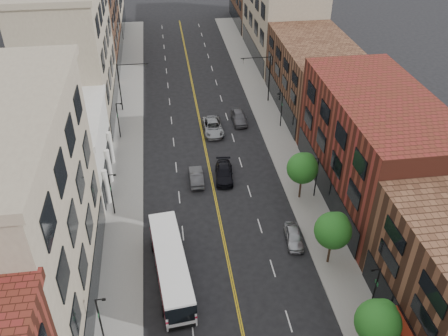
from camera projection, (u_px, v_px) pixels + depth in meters
name	position (u px, v px, depth m)	size (l,w,h in m)	color
sidewalk_left	(127.00, 157.00, 59.76)	(4.00, 110.00, 0.15)	gray
sidewalk_right	(282.00, 146.00, 62.06)	(4.00, 110.00, 0.15)	gray
bldg_l_tanoffice	(12.00, 223.00, 35.95)	(10.00, 22.00, 18.00)	gray
bldg_l_white	(59.00, 152.00, 53.47)	(10.00, 14.00, 8.00)	silver
bldg_l_far_a	(70.00, 55.00, 64.50)	(10.00, 20.00, 18.00)	gray
bldg_l_far_b	(86.00, 21.00, 81.67)	(10.00, 20.00, 15.00)	#523121
bldg_r_mid	(374.00, 147.00, 50.53)	(10.00, 22.00, 12.00)	#5C2418
bldg_r_far_a	(315.00, 77.00, 68.23)	(10.00, 20.00, 10.00)	#523121
bldg_r_far_b	(281.00, 19.00, 84.22)	(10.00, 22.00, 14.00)	gray
tree_r_1	(379.00, 321.00, 34.46)	(3.40, 3.40, 5.59)	black
tree_r_2	(334.00, 229.00, 42.62)	(3.40, 3.40, 5.59)	black
tree_r_3	(303.00, 167.00, 50.77)	(3.40, 3.40, 5.59)	black
lamp_l_1	(100.00, 319.00, 35.99)	(0.81, 0.55, 5.05)	black
lamp_l_2	(112.00, 192.00, 49.04)	(0.81, 0.55, 5.05)	black
lamp_l_3	(118.00, 119.00, 62.09)	(0.81, 0.55, 5.05)	black
lamp_r_1	(375.00, 288.00, 38.50)	(0.81, 0.55, 5.05)	black
lamp_r_2	(316.00, 175.00, 51.55)	(0.81, 0.55, 5.05)	black
lamp_r_3	(281.00, 108.00, 64.60)	(0.81, 0.55, 5.05)	black
signal_mast_left	(124.00, 81.00, 67.75)	(4.49, 0.18, 7.20)	black
signal_mast_right	(265.00, 73.00, 70.10)	(4.49, 0.18, 7.20)	black
city_bus	(171.00, 265.00, 42.29)	(3.69, 11.89, 3.01)	silver
car_parked_far	(294.00, 237.00, 46.84)	(1.61, 4.01, 1.37)	#A7A9AF
car_lane_behind	(196.00, 176.00, 55.21)	(1.52, 4.37, 1.44)	#444548
car_lane_a	(224.00, 173.00, 55.77)	(2.03, 5.00, 1.45)	black
car_lane_b	(213.00, 127.00, 64.71)	(2.61, 5.67, 1.58)	gray
car_lane_c	(239.00, 117.00, 66.96)	(1.90, 4.73, 1.61)	#545359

